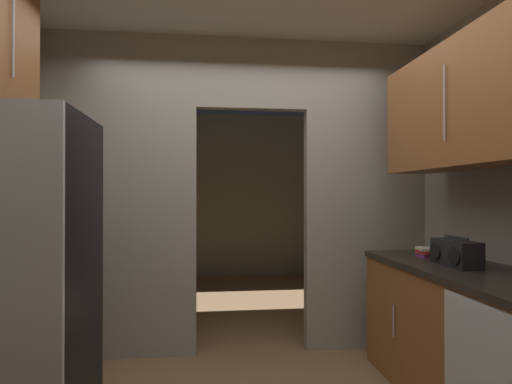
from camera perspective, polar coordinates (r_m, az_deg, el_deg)
kitchen_partition at (r=3.67m, az=-2.57°, el=0.94°), size 3.34×0.12×2.72m
adjoining_room_shell at (r=5.96m, az=-3.90°, el=-0.43°), size 3.34×3.51×2.72m
refrigerator at (r=2.49m, az=-30.09°, el=-11.36°), size 0.71×0.74×1.77m
lower_cabinet_run at (r=3.07m, az=27.28°, el=-17.64°), size 0.66×1.87×0.90m
upper_cabinet_counterside at (r=2.98m, az=27.18°, el=10.61°), size 0.36×1.68×0.79m
boombox at (r=3.04m, az=25.42°, el=-7.47°), size 0.17×0.36×0.20m
book_stack at (r=3.40m, az=22.05°, el=-7.53°), size 0.15×0.17×0.07m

